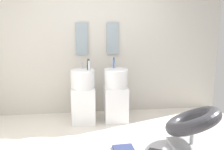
% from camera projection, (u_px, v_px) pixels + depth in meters
% --- Properties ---
extents(rear_partition, '(4.80, 0.10, 2.60)m').
position_uv_depth(rear_partition, '(97.00, 45.00, 4.65)').
color(rear_partition, beige).
rests_on(rear_partition, ground_plane).
extents(pedestal_sink_left, '(0.40, 0.40, 1.03)m').
position_uv_depth(pedestal_sink_left, '(83.00, 96.00, 4.26)').
color(pedestal_sink_left, white).
rests_on(pedestal_sink_left, ground_plane).
extents(pedestal_sink_right, '(0.40, 0.40, 1.03)m').
position_uv_depth(pedestal_sink_right, '(116.00, 95.00, 4.33)').
color(pedestal_sink_right, white).
rests_on(pedestal_sink_right, ground_plane).
extents(vanity_mirror_left, '(0.22, 0.03, 0.59)m').
position_uv_depth(vanity_mirror_left, '(82.00, 39.00, 4.53)').
color(vanity_mirror_left, '#8C9EA8').
extents(vanity_mirror_right, '(0.22, 0.03, 0.59)m').
position_uv_depth(vanity_mirror_right, '(113.00, 39.00, 4.59)').
color(vanity_mirror_right, '#8C9EA8').
extents(lounge_chair, '(1.10, 1.10, 0.65)m').
position_uv_depth(lounge_chair, '(193.00, 124.00, 3.38)').
color(lounge_chair, '#B7BABF').
rests_on(lounge_chair, ground_plane).
extents(magazine_navy, '(0.29, 0.23, 0.03)m').
position_uv_depth(magazine_navy, '(123.00, 149.00, 3.36)').
color(magazine_navy, navy).
rests_on(magazine_navy, area_rug).
extents(soap_bottle_clear, '(0.04, 0.04, 0.19)m').
position_uv_depth(soap_bottle_clear, '(89.00, 65.00, 4.10)').
color(soap_bottle_clear, silver).
rests_on(soap_bottle_clear, pedestal_sink_left).
extents(soap_bottle_blue, '(0.04, 0.04, 0.19)m').
position_uv_depth(soap_bottle_blue, '(114.00, 63.00, 4.33)').
color(soap_bottle_blue, '#4C72B7').
rests_on(soap_bottle_blue, pedestal_sink_right).
extents(soap_bottle_black, '(0.04, 0.04, 0.19)m').
position_uv_depth(soap_bottle_black, '(88.00, 65.00, 4.19)').
color(soap_bottle_black, black).
rests_on(soap_bottle_black, pedestal_sink_left).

